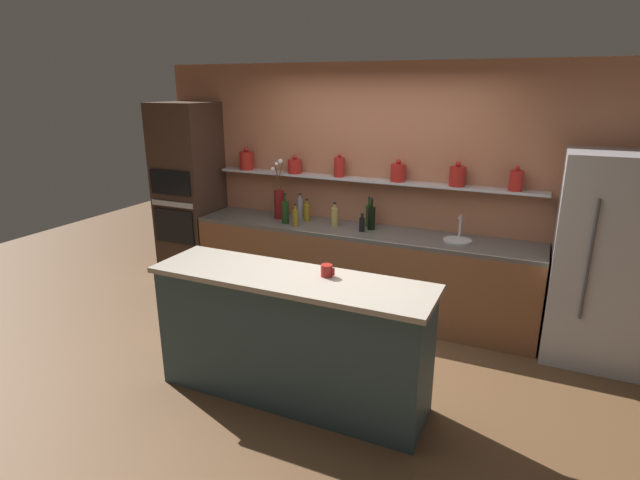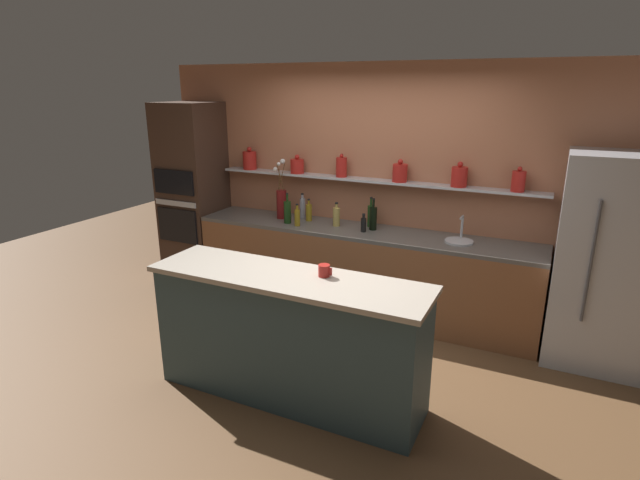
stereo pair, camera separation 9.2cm
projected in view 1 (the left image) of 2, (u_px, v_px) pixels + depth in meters
ground_plane at (316, 366)px, 4.39m from camera, size 12.00×12.00×0.00m
back_wall_unit at (378, 188)px, 5.39m from camera, size 5.20×0.28×2.60m
back_counter_unit at (358, 271)px, 5.36m from camera, size 3.67×0.62×0.92m
island_counter at (291, 337)px, 3.84m from camera, size 2.17×0.61×1.02m
refrigerator at (605, 260)px, 4.29m from camera, size 0.83×0.73×1.85m
oven_tower at (189, 195)px, 6.04m from camera, size 0.66×0.64×2.18m
flower_vase at (279, 201)px, 5.61m from camera, size 0.13×0.17×0.67m
sink_fixture at (458, 239)px, 4.83m from camera, size 0.27×0.27×0.25m
bottle_oil_0 at (307, 212)px, 5.53m from camera, size 0.07×0.07×0.25m
bottle_oil_1 at (295, 217)px, 5.33m from camera, size 0.06×0.06×0.24m
bottle_wine_2 at (371, 218)px, 5.19m from camera, size 0.08×0.08×0.33m
bottle_sauce_3 at (362, 224)px, 5.14m from camera, size 0.06×0.06×0.19m
bottle_spirit_4 at (300, 208)px, 5.64m from camera, size 0.06×0.06×0.28m
bottle_wine_5 at (369, 215)px, 5.31m from camera, size 0.07×0.07×0.32m
bottle_spirit_6 at (335, 216)px, 5.33m from camera, size 0.07×0.07×0.26m
bottle_wine_7 at (285, 212)px, 5.43m from camera, size 0.08×0.08×0.33m
coffee_mug at (327, 271)px, 3.67m from camera, size 0.11×0.09×0.09m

